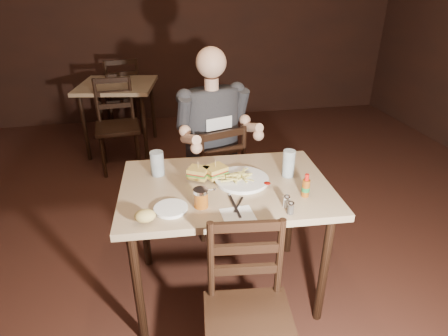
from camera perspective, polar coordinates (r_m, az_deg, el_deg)
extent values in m
plane|color=black|center=(2.55, 1.69, -17.99)|extent=(7.00, 7.00, 0.00)
plane|color=#321911|center=(5.29, -7.09, 22.29)|extent=(6.00, 0.00, 6.00)
cube|color=tan|center=(2.11, 0.26, -3.03)|extent=(1.21, 0.84, 0.04)
cylinder|color=black|center=(2.09, -12.99, -17.44)|extent=(0.05, 0.05, 0.73)
cylinder|color=black|center=(2.57, -12.09, -7.79)|extent=(0.05, 0.05, 0.73)
cylinder|color=black|center=(2.21, 14.98, -14.75)|extent=(0.05, 0.05, 0.73)
cylinder|color=black|center=(2.67, 10.13, -6.14)|extent=(0.05, 0.05, 0.73)
cube|color=tan|center=(4.41, -16.01, 12.02)|extent=(0.92, 0.92, 0.04)
cylinder|color=black|center=(4.31, -20.44, 5.66)|extent=(0.04, 0.04, 0.73)
cylinder|color=black|center=(4.89, -18.28, 8.39)|extent=(0.04, 0.04, 0.73)
cylinder|color=black|center=(4.15, -12.02, 6.00)|extent=(0.04, 0.04, 0.73)
cylinder|color=black|center=(4.75, -10.78, 8.75)|extent=(0.04, 0.04, 0.73)
cylinder|color=white|center=(2.12, 2.70, -1.88)|extent=(0.31, 0.31, 0.02)
ellipsoid|color=maroon|center=(2.08, 6.60, -2.33)|extent=(0.04, 0.04, 0.01)
cylinder|color=silver|center=(2.20, -10.13, 0.68)|extent=(0.08, 0.08, 0.15)
cylinder|color=silver|center=(2.18, 9.81, 0.68)|extent=(0.07, 0.07, 0.16)
cube|color=white|center=(1.84, 2.14, -7.17)|extent=(0.16, 0.15, 0.00)
cube|color=silver|center=(1.90, 1.60, -5.75)|extent=(0.02, 0.23, 0.01)
cube|color=silver|center=(1.91, 2.24, -5.59)|extent=(0.08, 0.14, 0.00)
cylinder|color=white|center=(1.89, -8.09, -6.24)|extent=(0.17, 0.17, 0.01)
ellipsoid|color=tan|center=(1.80, -11.94, -7.14)|extent=(0.10, 0.09, 0.06)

